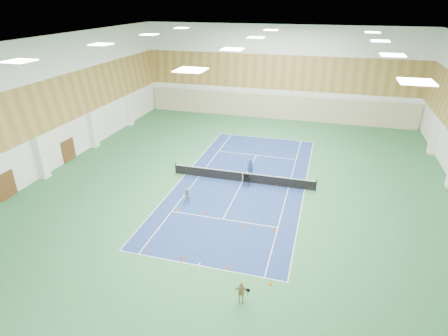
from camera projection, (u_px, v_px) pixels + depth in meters
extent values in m
plane|color=#2B663B|center=(242.00, 182.00, 33.50)|extent=(40.00, 40.00, 0.00)
cube|color=navy|center=(242.00, 182.00, 33.50)|extent=(10.97, 23.77, 0.01)
cube|color=#C6B793|center=(276.00, 107.00, 50.09)|extent=(35.40, 0.16, 3.20)
cube|color=#593319|center=(6.00, 186.00, 30.47)|extent=(0.08, 1.80, 2.20)
cube|color=#593319|center=(69.00, 150.00, 37.46)|extent=(0.08, 1.80, 2.20)
imported|color=navy|center=(250.00, 167.00, 34.47)|extent=(0.69, 0.58, 1.59)
imported|color=gray|center=(187.00, 196.00, 29.93)|extent=(0.62, 0.51, 1.21)
imported|color=#A1895C|center=(241.00, 292.00, 20.12)|extent=(0.82, 0.45, 1.33)
cone|color=orange|center=(177.00, 209.00, 29.03)|extent=(0.19, 0.19, 0.21)
cone|color=red|center=(207.00, 212.00, 28.71)|extent=(0.19, 0.19, 0.21)
cone|color=orange|center=(243.00, 225.00, 26.99)|extent=(0.21, 0.21, 0.23)
cone|color=#FF520D|center=(274.00, 229.00, 26.56)|extent=(0.22, 0.22, 0.24)
cone|color=#D9580B|center=(149.00, 249.00, 24.45)|extent=(0.17, 0.17, 0.19)
cone|color=#F3470C|center=(182.00, 258.00, 23.64)|extent=(0.23, 0.23, 0.25)
cone|color=#EE600C|center=(227.00, 267.00, 22.84)|extent=(0.21, 0.21, 0.23)
cone|color=#E25F0B|center=(270.00, 283.00, 21.56)|extent=(0.20, 0.20, 0.22)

